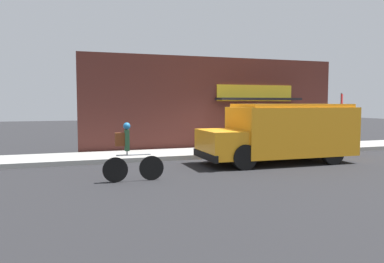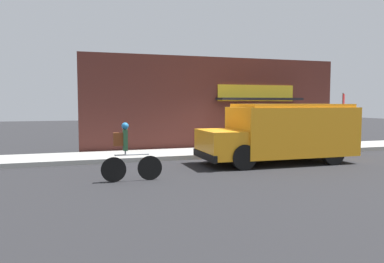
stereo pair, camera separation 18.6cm
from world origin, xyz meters
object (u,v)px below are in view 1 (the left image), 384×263
object	(u,v)px
stop_sign_post	(341,111)
school_bus	(282,132)
cyclist	(129,154)
trash_bin	(251,137)

from	to	relation	value
stop_sign_post	school_bus	bearing A→B (deg)	-153.25
cyclist	trash_bin	bearing A→B (deg)	39.33
stop_sign_post	trash_bin	distance (m)	4.36
cyclist	stop_sign_post	xyz separation A→B (m)	(10.29, 3.81, 1.04)
school_bus	stop_sign_post	xyz separation A→B (m)	(4.49, 2.27, 0.69)
cyclist	stop_sign_post	distance (m)	11.02
school_bus	stop_sign_post	size ratio (longest dim) A/B	2.28
school_bus	trash_bin	xyz separation A→B (m)	(0.42, 3.26, -0.50)
school_bus	trash_bin	bearing A→B (deg)	83.19
trash_bin	cyclist	bearing A→B (deg)	-142.31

